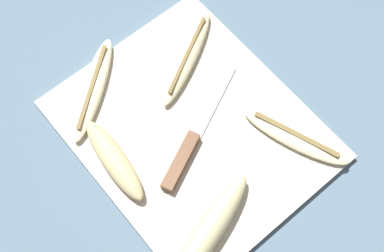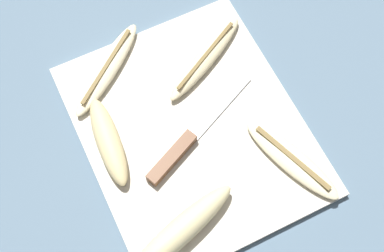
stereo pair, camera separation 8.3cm
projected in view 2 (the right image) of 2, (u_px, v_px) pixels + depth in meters
name	position (u px, v px, depth m)	size (l,w,h in m)	color
ground_plane	(192.00, 131.00, 0.88)	(4.00, 4.00, 0.00)	slate
cutting_board	(192.00, 130.00, 0.88)	(0.41, 0.34, 0.01)	beige
knife	(182.00, 147.00, 0.85)	(0.12, 0.23, 0.02)	brown
banana_soft_right	(180.00, 232.00, 0.79)	(0.10, 0.21, 0.04)	beige
banana_cream_curved	(205.00, 58.00, 0.91)	(0.12, 0.19, 0.02)	beige
banana_pale_long	(292.00, 159.00, 0.84)	(0.19, 0.10, 0.02)	beige
banana_bright_far	(107.00, 69.00, 0.91)	(0.15, 0.18, 0.02)	beige
banana_mellow_near	(108.00, 141.00, 0.85)	(0.16, 0.05, 0.03)	beige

